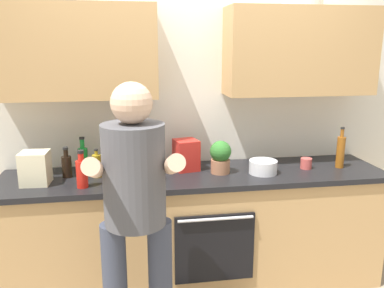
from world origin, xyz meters
The scene contains 17 objects.
ground_plane centered at (0.00, 0.00, 0.00)m, with size 12.00×12.00×0.00m, color gray.
back_wall_unit centered at (0.00, 0.27, 1.50)m, with size 4.00×0.38×2.50m.
counter centered at (0.00, 0.00, 0.45)m, with size 2.84×0.67×0.90m.
person_standing centered at (-0.46, -0.71, 0.97)m, with size 0.49×0.45×1.64m.
bottle_wine centered at (-0.35, -0.14, 1.02)m, with size 0.06×0.06×0.27m.
bottle_syrup centered at (1.12, -0.03, 1.03)m, with size 0.06×0.06×0.32m.
bottle_soy centered at (-0.92, 0.06, 0.99)m, with size 0.07×0.07×0.22m.
bottle_oil centered at (-0.71, 0.03, 0.99)m, with size 0.06×0.06×0.21m.
bottle_hotsauce centered at (-0.79, -0.17, 1.00)m, with size 0.07×0.07×0.25m.
bottle_soda centered at (-0.82, 0.15, 1.01)m, with size 0.07×0.07×0.27m.
cup_ceramic centered at (0.86, -0.01, 0.94)m, with size 0.09×0.09×0.08m, color #BF4C47.
cup_tea centered at (-0.31, 0.05, 0.95)m, with size 0.08×0.08×0.10m, color #33598C.
mixing_bowl centered at (0.49, -0.07, 0.95)m, with size 0.21×0.21×0.10m, color silver.
knife_block centered at (-0.57, 0.00, 1.03)m, with size 0.10×0.14×0.31m.
potted_herb centered at (0.18, -0.01, 1.03)m, with size 0.16×0.16×0.24m.
grocery_bag_crisps centered at (-0.06, 0.11, 1.02)m, with size 0.16×0.17×0.23m, color red.
grocery_bag_rice centered at (-1.11, -0.05, 1.01)m, with size 0.18×0.17×0.23m, color beige.
Camera 1 is at (-0.48, -2.78, 1.81)m, focal length 37.48 mm.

